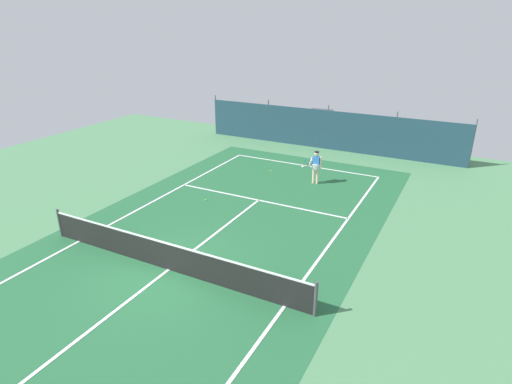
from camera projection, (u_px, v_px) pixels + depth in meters
name	position (u px, v px, depth m)	size (l,w,h in m)	color
ground_plane	(169.00, 270.00, 13.80)	(36.00, 36.00, 0.00)	#4C8456
court_surface	(169.00, 270.00, 13.79)	(11.02, 26.60, 0.01)	#236038
tennis_net	(168.00, 256.00, 13.60)	(10.12, 0.10, 1.10)	black
back_fence	(329.00, 137.00, 26.77)	(16.30, 0.98, 2.70)	#1E3D4C
tennis_player	(316.00, 165.00, 20.66)	(0.72, 0.75, 1.64)	beige
tennis_ball_near_player	(206.00, 200.00, 19.01)	(0.07, 0.07, 0.07)	#CCDB33
tennis_ball_midcourt	(271.00, 171.00, 22.64)	(0.07, 0.07, 0.07)	#CCDB33
parked_car	(319.00, 123.00, 29.37)	(2.26, 4.32, 1.68)	silver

